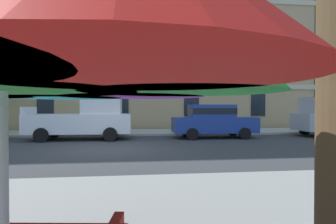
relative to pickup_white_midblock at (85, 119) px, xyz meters
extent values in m
plane|color=#38383A|center=(1.51, -3.70, -1.03)|extent=(120.00, 120.00, 0.00)
cube|color=#B2ADA3|center=(1.51, 3.10, -0.97)|extent=(56.00, 3.60, 0.12)
cube|color=tan|center=(1.51, 11.30, 8.57)|extent=(45.80, 12.00, 19.20)
cube|color=beige|center=(1.51, 5.26, 2.17)|extent=(44.88, 0.08, 0.36)
cube|color=beige|center=(1.51, 5.26, 5.37)|extent=(44.88, 0.08, 0.36)
cube|color=silver|center=(-0.24, 0.00, -0.21)|extent=(5.10, 1.90, 0.96)
cube|color=silver|center=(0.86, 0.00, 0.72)|extent=(1.90, 1.75, 0.90)
cube|color=silver|center=(-2.71, 0.00, 0.45)|extent=(0.16, 1.75, 0.36)
cylinder|color=black|center=(-1.82, -0.95, -0.69)|extent=(0.68, 0.22, 0.68)
cylinder|color=black|center=(-1.82, 0.95, -0.69)|extent=(0.68, 0.22, 0.68)
cylinder|color=black|center=(1.34, -0.95, -0.69)|extent=(0.68, 0.22, 0.68)
cylinder|color=black|center=(1.34, 0.95, -0.69)|extent=(0.68, 0.22, 0.68)
cube|color=navy|center=(6.73, 0.00, -0.33)|extent=(4.40, 1.76, 0.80)
cube|color=navy|center=(6.58, 0.00, 0.41)|extent=(2.30, 1.55, 0.68)
cube|color=black|center=(6.58, 0.00, 0.41)|extent=(2.32, 1.57, 0.32)
cylinder|color=black|center=(8.10, 0.88, -0.73)|extent=(0.60, 0.22, 0.60)
cylinder|color=black|center=(8.10, -0.88, -0.73)|extent=(0.60, 0.22, 0.60)
cylinder|color=black|center=(5.37, 0.88, -0.73)|extent=(0.60, 0.22, 0.60)
cylinder|color=black|center=(5.37, -0.88, -0.73)|extent=(0.60, 0.22, 0.60)
cube|color=#A8AAB2|center=(13.08, 0.00, 0.72)|extent=(1.90, 1.75, 0.90)
cylinder|color=black|center=(12.60, 0.95, -0.69)|extent=(0.68, 0.22, 0.68)
cylinder|color=black|center=(12.60, -0.95, -0.69)|extent=(0.68, 0.22, 0.68)
cylinder|color=silver|center=(1.84, -12.70, 0.10)|extent=(0.06, 0.06, 2.25)
cone|color=green|center=(2.82, -12.70, 0.95)|extent=(1.17, 1.17, 0.55)
cone|color=#662D9E|center=(2.53, -12.01, 0.95)|extent=(1.17, 1.17, 0.55)
cone|color=#199EB2|center=(1.84, -11.72, 0.95)|extent=(1.17, 1.17, 0.55)
cone|color=green|center=(1.84, -12.70, 0.99)|extent=(1.46, 1.46, 0.63)
camera|label=1|loc=(2.56, -14.26, 0.58)|focal=29.23mm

